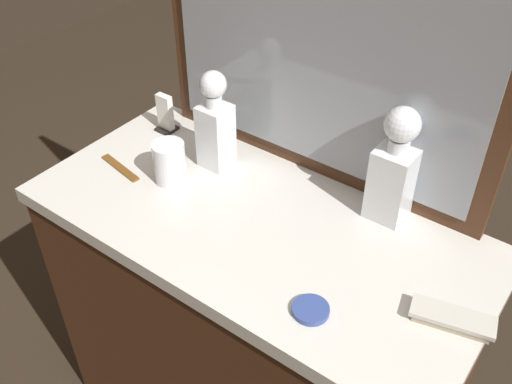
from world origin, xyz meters
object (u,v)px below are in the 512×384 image
crystal_tumbler_center (170,164)px  napkin_holder (166,116)px  crystal_decanter_left (215,129)px  crystal_decanter_rear (393,175)px  silver_brush_far_right (452,319)px  tortoiseshell_comb (120,168)px  porcelain_dish (311,310)px

crystal_tumbler_center → napkin_holder: 0.23m
crystal_decanter_left → crystal_decanter_rear: bearing=10.3°
crystal_decanter_rear → crystal_tumbler_center: 0.54m
napkin_holder → silver_brush_far_right: bearing=-11.0°
silver_brush_far_right → napkin_holder: size_ratio=1.51×
silver_brush_far_right → tortoiseshell_comb: size_ratio=1.14×
napkin_holder → crystal_decanter_rear: bearing=3.5°
tortoiseshell_comb → silver_brush_far_right: bearing=2.0°
crystal_decanter_left → porcelain_dish: bearing=-30.6°
crystal_decanter_left → porcelain_dish: 0.54m
crystal_tumbler_center → napkin_holder: (-0.17, 0.16, -0.00)m
crystal_decanter_left → napkin_holder: bearing=169.5°
crystal_tumbler_center → napkin_holder: napkin_holder is taller
napkin_holder → porcelain_dish: bearing=-24.8°
crystal_tumbler_center → silver_brush_far_right: crystal_tumbler_center is taller
porcelain_dish → silver_brush_far_right: bearing=30.6°
crystal_decanter_left → tortoiseshell_comb: bearing=-138.1°
porcelain_dish → tortoiseshell_comb: bearing=170.7°
crystal_decanter_left → crystal_tumbler_center: size_ratio=2.46×
silver_brush_far_right → crystal_tumbler_center: bearing=179.0°
crystal_decanter_left → porcelain_dish: size_ratio=3.57×
crystal_decanter_left → silver_brush_far_right: bearing=-11.1°
crystal_decanter_rear → tortoiseshell_comb: (-0.63, -0.25, -0.11)m
crystal_tumbler_center → tortoiseshell_comb: 0.15m
crystal_decanter_rear → tortoiseshell_comb: size_ratio=1.94×
crystal_decanter_rear → porcelain_dish: bearing=-87.7°
crystal_tumbler_center → crystal_decanter_left: bearing=68.7°
crystal_tumbler_center → tortoiseshell_comb: size_ratio=0.73×
crystal_tumbler_center → porcelain_dish: (0.51, -0.15, -0.04)m
crystal_decanter_rear → crystal_tumbler_center: size_ratio=2.65×
crystal_decanter_rear → napkin_holder: bearing=-176.5°
crystal_decanter_rear → silver_brush_far_right: (0.24, -0.22, -0.10)m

